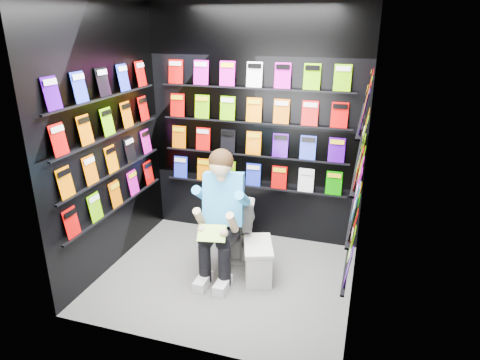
% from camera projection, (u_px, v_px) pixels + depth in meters
% --- Properties ---
extents(floor, '(2.40, 2.40, 0.00)m').
position_uv_depth(floor, '(226.00, 277.00, 4.24)').
color(floor, slate).
rests_on(floor, ground).
extents(wall_back, '(2.40, 0.04, 2.60)m').
position_uv_depth(wall_back, '(255.00, 127.00, 4.67)').
color(wall_back, black).
rests_on(wall_back, floor).
extents(wall_front, '(2.40, 0.04, 2.60)m').
position_uv_depth(wall_front, '(175.00, 193.00, 2.89)').
color(wall_front, black).
rests_on(wall_front, floor).
extents(wall_left, '(0.04, 2.00, 2.60)m').
position_uv_depth(wall_left, '(107.00, 141.00, 4.12)').
color(wall_left, black).
rests_on(wall_left, floor).
extents(wall_right, '(0.04, 2.00, 2.60)m').
position_uv_depth(wall_right, '(364.00, 165.00, 3.44)').
color(wall_right, black).
rests_on(wall_right, floor).
extents(comics_back, '(2.10, 0.06, 1.37)m').
position_uv_depth(comics_back, '(254.00, 127.00, 4.65)').
color(comics_back, '#C00906').
rests_on(comics_back, wall_back).
extents(comics_left, '(0.06, 1.70, 1.37)m').
position_uv_depth(comics_left, '(109.00, 141.00, 4.11)').
color(comics_left, '#C00906').
rests_on(comics_left, wall_left).
extents(comics_right, '(0.06, 1.70, 1.37)m').
position_uv_depth(comics_right, '(361.00, 164.00, 3.45)').
color(comics_right, '#C00906').
rests_on(comics_right, wall_right).
extents(toilet, '(0.56, 0.82, 0.73)m').
position_uv_depth(toilet, '(237.00, 221.00, 4.60)').
color(toilet, white).
rests_on(toilet, floor).
extents(longbox, '(0.37, 0.50, 0.33)m').
position_uv_depth(longbox, '(258.00, 262.00, 4.20)').
color(longbox, silver).
rests_on(longbox, floor).
extents(longbox_lid, '(0.40, 0.53, 0.03)m').
position_uv_depth(longbox_lid, '(258.00, 245.00, 4.13)').
color(longbox_lid, silver).
rests_on(longbox_lid, longbox).
extents(reader, '(0.66, 0.85, 1.40)m').
position_uv_depth(reader, '(224.00, 200.00, 4.12)').
color(reader, '#1E79C1').
rests_on(reader, toilet).
extents(held_comic, '(0.28, 0.20, 0.11)m').
position_uv_depth(held_comic, '(212.00, 233.00, 3.88)').
color(held_comic, green).
rests_on(held_comic, reader).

